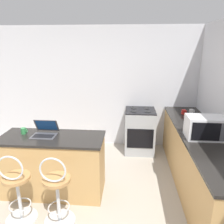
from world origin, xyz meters
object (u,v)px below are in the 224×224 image
at_px(bar_stool_near, 17,190).
at_px(microwave, 206,128).
at_px(storage_jar, 207,123).
at_px(laptop, 45,131).
at_px(mug_green, 24,131).
at_px(mug_white, 192,111).
at_px(mug_red, 184,112).
at_px(bar_stool_far, 57,193).
at_px(stove_range, 140,131).

bearing_deg(bar_stool_near, microwave, 17.24).
relative_size(microwave, storage_jar, 3.14).
bearing_deg(laptop, mug_green, 178.16).
bearing_deg(laptop, microwave, 1.89).
height_order(bar_stool_near, storage_jar, storage_jar).
bearing_deg(laptop, mug_white, 27.43).
bearing_deg(mug_white, mug_red, -163.85).
height_order(bar_stool_near, mug_red, mug_red).
bearing_deg(laptop, bar_stool_far, -61.69).
distance_m(mug_green, mug_red, 2.89).
relative_size(bar_stool_far, storage_jar, 5.72).
height_order(stove_range, mug_white, mug_white).
xyz_separation_m(laptop, mug_white, (2.45, 1.27, -0.01)).
height_order(microwave, stove_range, microwave).
bearing_deg(mug_green, bar_stool_near, -74.61).
height_order(laptop, stove_range, laptop).
height_order(bar_stool_far, microwave, microwave).
relative_size(microwave, mug_white, 5.68).
height_order(mug_green, mug_red, mug_green).
bearing_deg(bar_stool_far, storage_jar, 29.19).
bearing_deg(microwave, mug_white, 83.97).
relative_size(laptop, microwave, 0.65).
relative_size(bar_stool_near, stove_range, 1.05).
distance_m(stove_range, mug_red, 0.98).
height_order(laptop, storage_jar, laptop).
xyz_separation_m(storage_jar, mug_red, (-0.20, 0.73, -0.04)).
distance_m(bar_stool_far, mug_white, 2.90).
bearing_deg(bar_stool_near, laptop, 78.33).
height_order(laptop, mug_green, laptop).
height_order(stove_range, storage_jar, storage_jar).
distance_m(bar_stool_far, microwave, 2.19).
distance_m(storage_jar, mug_red, 0.76).
relative_size(laptop, storage_jar, 2.05).
height_order(laptop, mug_red, laptop).
bearing_deg(bar_stool_far, bar_stool_near, 180.00).
bearing_deg(mug_green, laptop, -1.84).
distance_m(stove_range, storage_jar, 1.48).
distance_m(microwave, mug_white, 1.21).
bearing_deg(mug_white, laptop, -152.57).
distance_m(stove_range, mug_green, 2.35).
bearing_deg(laptop, bar_stool_near, -101.67).
distance_m(bar_stool_near, mug_green, 0.89).
distance_m(bar_stool_far, storage_jar, 2.48).
bearing_deg(bar_stool_far, laptop, 118.31).
relative_size(bar_stool_far, microwave, 1.82).
xyz_separation_m(stove_range, mug_white, (0.98, -0.15, 0.50)).
bearing_deg(stove_range, laptop, -135.83).
bearing_deg(mug_green, mug_red, 24.84).
height_order(bar_stool_far, mug_white, mug_white).
height_order(bar_stool_far, storage_jar, storage_jar).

